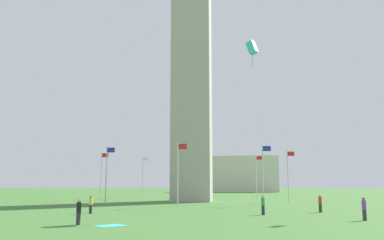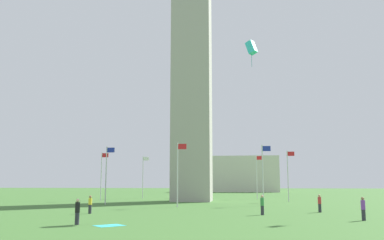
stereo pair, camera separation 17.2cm
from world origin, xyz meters
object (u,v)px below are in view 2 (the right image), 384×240
(distant_building, at_px, (239,174))
(flagpole_nw, at_px, (263,172))
(flagpole_se, at_px, (143,175))
(flagpole_w, at_px, (178,171))
(flagpole_e, at_px, (201,175))
(person_red_shirt, at_px, (320,203))
(person_purple_shirt, at_px, (363,209))
(flagpole_s, at_px, (102,174))
(flagpole_sw, at_px, (107,172))
(person_yellow_shirt, at_px, (90,205))
(obelisk_monument, at_px, (192,32))
(flagpole_n, at_px, (288,173))
(flagpole_ne, at_px, (257,175))
(person_black_shirt, at_px, (77,212))
(kite_cyan_box, at_px, (251,48))
(picnic_blanket_near_first_person, at_px, (109,226))
(person_green_shirt, at_px, (262,205))

(distant_building, bearing_deg, flagpole_nw, -87.15)
(flagpole_se, xyz_separation_m, flagpole_w, (10.03, -24.22, 0.00))
(flagpole_e, height_order, person_red_shirt, flagpole_e)
(person_purple_shirt, bearing_deg, flagpole_s, 40.34)
(flagpole_sw, bearing_deg, flagpole_se, 90.00)
(person_yellow_shirt, distance_m, distant_building, 85.76)
(obelisk_monument, relative_size, flagpole_s, 7.13)
(flagpole_w, distance_m, person_yellow_shirt, 12.98)
(flagpole_n, relative_size, flagpole_s, 1.00)
(flagpole_sw, distance_m, distant_building, 71.68)
(flagpole_ne, xyz_separation_m, distant_building, (-3.47, 49.66, 1.02))
(person_black_shirt, height_order, kite_cyan_box, kite_cyan_box)
(flagpole_w, bearing_deg, person_red_shirt, -24.54)
(flagpole_ne, distance_m, kite_cyan_box, 34.95)
(person_yellow_shirt, bearing_deg, obelisk_monument, 8.98)
(flagpole_ne, distance_m, flagpole_sw, 28.38)
(person_purple_shirt, bearing_deg, picnic_blanket_near_first_person, 101.68)
(person_red_shirt, bearing_deg, kite_cyan_box, 65.22)
(flagpole_se, xyz_separation_m, flagpole_nw, (20.06, -20.06, 0.00))
(flagpole_se, xyz_separation_m, person_purple_shirt, (26.39, -39.06, -3.23))
(flagpole_n, height_order, flagpole_nw, same)
(flagpole_e, bearing_deg, flagpole_se, -157.50)
(person_red_shirt, xyz_separation_m, distant_building, (-8.11, 80.58, 4.29))
(flagpole_n, height_order, person_purple_shirt, flagpole_n)
(flagpole_w, xyz_separation_m, person_purple_shirt, (16.36, -14.84, -3.23))
(person_red_shirt, bearing_deg, person_yellow_shirt, 58.41)
(flagpole_sw, distance_m, person_yellow_shirt, 15.70)
(flagpole_e, distance_m, flagpole_se, 10.86)
(flagpole_n, bearing_deg, flagpole_sw, -157.50)
(person_red_shirt, xyz_separation_m, person_purple_shirt, (1.68, -8.14, 0.03))
(flagpole_sw, xyz_separation_m, flagpole_w, (10.03, -4.16, 0.00))
(flagpole_n, distance_m, kite_cyan_box, 26.31)
(flagpole_w, height_order, person_red_shirt, flagpole_w)
(flagpole_n, distance_m, distant_building, 60.19)
(flagpole_n, xyz_separation_m, flagpole_w, (-14.19, -14.19, 0.00))
(person_purple_shirt, relative_size, kite_cyan_box, 0.66)
(obelisk_monument, distance_m, flagpole_s, 26.47)
(flagpole_w, bearing_deg, flagpole_e, 90.00)
(flagpole_n, distance_m, person_purple_shirt, 29.29)
(flagpole_ne, bearing_deg, flagpole_n, -67.50)
(flagpole_sw, relative_size, person_purple_shirt, 4.26)
(flagpole_sw, height_order, person_purple_shirt, flagpole_sw)
(flagpole_ne, xyz_separation_m, person_black_shirt, (-13.76, -44.50, -3.24))
(flagpole_nw, distance_m, person_yellow_shirt, 22.47)
(flagpole_w, xyz_separation_m, person_green_shirt, (9.11, -10.46, -3.24))
(distant_building, bearing_deg, person_black_shirt, -96.24)
(person_green_shirt, distance_m, person_purple_shirt, 8.47)
(person_yellow_shirt, bearing_deg, flagpole_ne, -1.89)
(person_red_shirt, bearing_deg, flagpole_sw, 23.78)
(flagpole_nw, xyz_separation_m, picnic_blanket_near_first_person, (-11.41, -24.70, -4.09))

